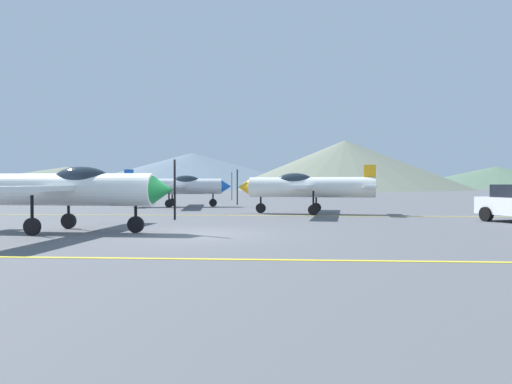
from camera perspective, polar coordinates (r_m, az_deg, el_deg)
name	(u,v)px	position (r m, az deg, el deg)	size (l,w,h in m)	color
ground_plane	(199,235)	(14.98, -7.18, -5.30)	(400.00, 400.00, 0.00)	#54565B
apron_line_near	(157,259)	(10.36, -12.23, -8.16)	(80.00, 0.16, 0.01)	yellow
apron_line_far	(231,216)	(23.60, -3.18, -2.95)	(80.00, 0.16, 0.01)	yellow
airplane_near	(65,188)	(16.89, -22.79, 0.43)	(7.71, 8.88, 2.66)	white
airplane_mid	(306,186)	(25.12, 6.24, 0.69)	(7.76, 8.90, 2.66)	white
airplane_far	(178,186)	(32.97, -9.78, 0.77)	(7.77, 8.90, 2.66)	silver
hill_left	(67,178)	(169.29, -22.61, 1.68)	(84.92, 84.92, 7.38)	slate
hill_centerleft	(193,171)	(147.80, -7.92, 2.65)	(82.05, 82.05, 11.50)	slate
hill_centerright	(345,165)	(127.30, 11.05, 3.34)	(66.04, 66.04, 13.49)	slate
hill_right	(496,177)	(182.16, 27.86, 1.63)	(72.02, 72.02, 7.66)	#4C6651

